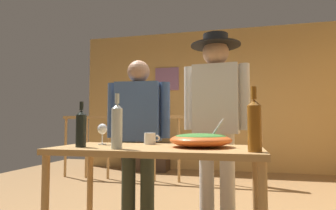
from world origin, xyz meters
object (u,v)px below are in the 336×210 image
Objects in this scene: stair_railing at (181,140)px; mug_white at (150,139)px; person_standing_right at (216,111)px; flat_screen_tv at (146,131)px; wine_bottle_dark at (81,128)px; tv_console at (146,157)px; wine_bottle_clear at (117,125)px; framed_picture at (167,79)px; wine_bottle_amber at (254,124)px; wine_glass at (102,130)px; serving_table at (157,159)px; person_standing_left at (138,127)px; salad_bowl at (201,139)px.

stair_railing is 2.39m from mug_white.
stair_railing is 2.11m from person_standing_right.
flat_screen_tv is 1.66× the size of wine_bottle_dark.
tv_console is 3.55m from mug_white.
wine_bottle_dark is at bearing 166.99° from wine_bottle_clear.
framed_picture is 4.00× the size of mug_white.
mug_white is at bearing 77.19° from wine_bottle_clear.
flat_screen_tv is 4.15m from wine_bottle_amber.
framed_picture reaches higher than stair_railing.
tv_console is 2.38× the size of wine_bottle_amber.
framed_picture reaches higher than wine_bottle_amber.
flat_screen_tv is (-0.90, 0.92, 0.10)m from stair_railing.
mug_white is (0.39, 0.35, -0.09)m from wine_bottle_dark.
mug_white is at bearing 41.89° from wine_bottle_dark.
wine_bottle_clear is at bearing -74.91° from tv_console.
mug_white is (1.11, -3.30, 0.05)m from flat_screen_tv.
flat_screen_tv is at bearing -138.11° from framed_picture.
framed_picture reaches higher than tv_console.
wine_glass is at bearing -163.43° from mug_white.
wine_bottle_dark is (0.72, -3.65, 0.13)m from flat_screen_tv.
tv_console is 0.63× the size of serving_table.
person_standing_right is (1.23, -3.20, -0.81)m from framed_picture.
wine_glass reaches higher than flat_screen_tv.
wine_bottle_clear reaches higher than serving_table.
wine_bottle_dark is 0.53m from mug_white.
person_standing_left is (-0.04, -1.95, 0.23)m from stair_railing.
mug_white is at bearing 115.52° from person_standing_left.
wine_bottle_amber is (0.64, -0.20, 0.24)m from serving_table.
tv_console is 1.72× the size of flat_screen_tv.
person_standing_left reaches higher than stair_railing.
wine_bottle_dark is (-0.04, -0.25, 0.02)m from wine_glass.
wine_glass is (-0.47, 0.10, 0.20)m from serving_table.
stair_railing reaches higher than wine_bottle_dark.
stair_railing is 8.88× the size of wine_bottle_amber.
framed_picture is 4.40m from wine_bottle_amber.
person_standing_left reaches higher than tv_console.
person_standing_right is at bearing 32.17° from wine_glass.
stair_railing is 10.69× the size of wine_bottle_dark.
stair_railing is 2.18× the size of person_standing_left.
wine_bottle_dark reaches higher than tv_console.
wine_glass is (-0.76, 0.04, 0.06)m from salad_bowl.
wine_glass is 0.37m from mug_white.
serving_table is at bearing -60.66° from mug_white.
flat_screen_tv is at bearing 109.24° from serving_table.
wine_bottle_clear is (1.01, -3.72, 0.15)m from flat_screen_tv.
wine_glass is at bearing 176.68° from salad_bowl.
stair_railing is at bearing -46.74° from tv_console.
stair_railing reaches higher than flat_screen_tv.
serving_table is 0.38m from wine_bottle_clear.
wine_bottle_clear reaches higher than tv_console.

